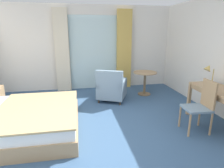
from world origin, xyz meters
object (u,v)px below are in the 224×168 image
writing_desk (222,95)px  armchair_by_window (112,88)px  bed (13,121)px  desk_lamp (209,70)px  round_cafe_table (145,78)px  desk_chair (201,104)px

writing_desk → armchair_by_window: 2.57m
bed → writing_desk: 3.91m
desk_lamp → round_cafe_table: 1.98m
writing_desk → desk_chair: bearing=-173.9°
desk_chair → bed: bearing=170.5°
bed → round_cafe_table: size_ratio=3.32×
bed → desk_lamp: 3.90m
desk_chair → armchair_by_window: (-1.32, 1.87, -0.19)m
armchair_by_window → round_cafe_table: (1.06, 0.35, 0.16)m
writing_desk → desk_chair: 0.48m
bed → writing_desk: bed is taller
armchair_by_window → round_cafe_table: armchair_by_window is taller
bed → desk_lamp: bearing=-1.8°
desk_lamp → armchair_by_window: desk_lamp is taller
bed → armchair_by_window: size_ratio=2.42×
armchair_by_window → round_cafe_table: size_ratio=1.37×
desk_lamp → round_cafe_table: size_ratio=0.65×
desk_chair → armchair_by_window: desk_chair is taller
desk_chair → round_cafe_table: size_ratio=1.43×
bed → desk_lamp: size_ratio=5.09×
writing_desk → desk_chair: desk_chair is taller
desk_lamp → armchair_by_window: size_ratio=0.48×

